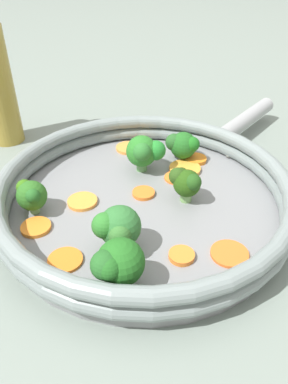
# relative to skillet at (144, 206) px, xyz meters

# --- Properties ---
(ground_plane) EXTENTS (4.00, 4.00, 0.00)m
(ground_plane) POSITION_rel_skillet_xyz_m (0.00, 0.00, -0.01)
(ground_plane) COLOR slate
(skillet) EXTENTS (0.36, 0.36, 0.02)m
(skillet) POSITION_rel_skillet_xyz_m (0.00, 0.00, 0.00)
(skillet) COLOR gray
(skillet) RESTS_ON ground_plane
(skillet_rim_wall) EXTENTS (0.38, 0.38, 0.04)m
(skillet_rim_wall) POSITION_rel_skillet_xyz_m (0.00, 0.00, 0.03)
(skillet_rim_wall) COLOR gray
(skillet_rim_wall) RESTS_ON skillet
(skillet_handle) EXTENTS (0.15, 0.16, 0.03)m
(skillet_handle) POSITION_rel_skillet_xyz_m (-0.18, -0.21, 0.02)
(skillet_handle) COLOR #999B9E
(skillet_handle) RESTS_ON skillet
(skillet_rivet_left) EXTENTS (0.01, 0.01, 0.01)m
(skillet_rivet_left) POSITION_rel_skillet_xyz_m (-0.14, -0.11, 0.01)
(skillet_rivet_left) COLOR gray
(skillet_rivet_left) RESTS_ON skillet
(skillet_rivet_right) EXTENTS (0.01, 0.01, 0.01)m
(skillet_rivet_right) POSITION_rel_skillet_xyz_m (-0.09, -0.15, 0.01)
(skillet_rivet_right) COLOR gray
(skillet_rivet_right) RESTS_ON skillet
(carrot_slice_0) EXTENTS (0.04, 0.04, 0.00)m
(carrot_slice_0) POSITION_rel_skillet_xyz_m (0.08, 0.00, 0.01)
(carrot_slice_0) COLOR orange
(carrot_slice_0) RESTS_ON skillet
(carrot_slice_1) EXTENTS (0.04, 0.04, 0.00)m
(carrot_slice_1) POSITION_rel_skillet_xyz_m (0.13, 0.05, 0.01)
(carrot_slice_1) COLOR orange
(carrot_slice_1) RESTS_ON skillet
(carrot_slice_2) EXTENTS (0.04, 0.04, 0.01)m
(carrot_slice_2) POSITION_rel_skillet_xyz_m (-0.08, -0.10, 0.01)
(carrot_slice_2) COLOR orange
(carrot_slice_2) RESTS_ON skillet
(carrot_slice_3) EXTENTS (0.05, 0.05, 0.00)m
(carrot_slice_3) POSITION_rel_skillet_xyz_m (-0.09, 0.10, 0.01)
(carrot_slice_3) COLOR orange
(carrot_slice_3) RESTS_ON skillet
(carrot_slice_4) EXTENTS (0.04, 0.04, 0.00)m
(carrot_slice_4) POSITION_rel_skillet_xyz_m (-0.00, -0.02, 0.01)
(carrot_slice_4) COLOR orange
(carrot_slice_4) RESTS_ON skillet
(carrot_slice_5) EXTENTS (0.05, 0.05, 0.00)m
(carrot_slice_5) POSITION_rel_skillet_xyz_m (-0.00, -0.14, 0.01)
(carrot_slice_5) COLOR orange
(carrot_slice_5) RESTS_ON skillet
(carrot_slice_6) EXTENTS (0.04, 0.04, 0.00)m
(carrot_slice_6) POSITION_rel_skillet_xyz_m (0.09, 0.10, 0.01)
(carrot_slice_6) COLOR orange
(carrot_slice_6) RESTS_ON skillet
(carrot_slice_7) EXTENTS (0.04, 0.04, 0.00)m
(carrot_slice_7) POSITION_rel_skillet_xyz_m (0.02, -0.14, 0.01)
(carrot_slice_7) COLOR #F4913D
(carrot_slice_7) RESTS_ON skillet
(carrot_slice_8) EXTENTS (0.04, 0.04, 0.00)m
(carrot_slice_8) POSITION_rel_skillet_xyz_m (-0.05, -0.05, 0.01)
(carrot_slice_8) COLOR orange
(carrot_slice_8) RESTS_ON skillet
(carrot_slice_9) EXTENTS (0.07, 0.07, 0.01)m
(carrot_slice_9) POSITION_rel_skillet_xyz_m (-0.06, -0.07, 0.01)
(carrot_slice_9) COLOR gold
(carrot_slice_9) RESTS_ON skillet
(carrot_slice_10) EXTENTS (0.04, 0.04, 0.01)m
(carrot_slice_10) POSITION_rel_skillet_xyz_m (-0.04, 0.10, 0.01)
(carrot_slice_10) COLOR orange
(carrot_slice_10) RESTS_ON skillet
(broccoli_floret_0) EXTENTS (0.05, 0.04, 0.05)m
(broccoli_floret_0) POSITION_rel_skillet_xyz_m (-0.06, -0.10, 0.03)
(broccoli_floret_0) COLOR #65874F
(broccoli_floret_0) RESTS_ON skillet
(broccoli_floret_1) EXTENTS (0.05, 0.05, 0.06)m
(broccoli_floret_1) POSITION_rel_skillet_xyz_m (0.03, 0.14, 0.04)
(broccoli_floret_1) COLOR #749B4D
(broccoli_floret_1) RESTS_ON skillet
(broccoli_floret_2) EXTENTS (0.04, 0.04, 0.04)m
(broccoli_floret_2) POSITION_rel_skillet_xyz_m (0.14, 0.02, 0.03)
(broccoli_floret_2) COLOR #86B06A
(broccoli_floret_2) RESTS_ON skillet
(broccoli_floret_3) EXTENTS (0.04, 0.04, 0.05)m
(broccoli_floret_3) POSITION_rel_skillet_xyz_m (-0.05, -0.00, 0.04)
(broccoli_floret_3) COLOR #7BAC61
(broccoli_floret_3) RESTS_ON skillet
(broccoli_floret_4) EXTENTS (0.05, 0.05, 0.06)m
(broccoli_floret_4) POSITION_rel_skillet_xyz_m (0.03, 0.09, 0.04)
(broccoli_floret_4) COLOR #719F57
(broccoli_floret_4) RESTS_ON skillet
(broccoli_floret_5) EXTENTS (0.05, 0.05, 0.05)m
(broccoli_floret_5) POSITION_rel_skillet_xyz_m (-0.01, -0.07, 0.04)
(broccoli_floret_5) COLOR #609855
(broccoli_floret_5) RESTS_ON skillet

